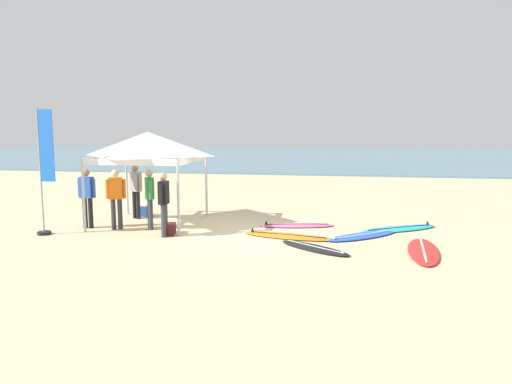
{
  "coord_description": "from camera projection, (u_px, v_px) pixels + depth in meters",
  "views": [
    {
      "loc": [
        2.51,
        -12.39,
        2.88
      ],
      "look_at": [
        0.19,
        1.09,
        1.0
      ],
      "focal_mm": 33.09,
      "sensor_mm": 36.0,
      "label": 1
    }
  ],
  "objects": [
    {
      "name": "surfboard_black",
      "position": [
        315.0,
        248.0,
        11.21
      ],
      "size": [
        1.94,
        1.63,
        0.19
      ],
      "color": "black",
      "rests_on": "ground"
    },
    {
      "name": "banner_flag",
      "position": [
        45.0,
        177.0,
        12.54
      ],
      "size": [
        0.6,
        0.36,
        3.4
      ],
      "color": "#99999E",
      "rests_on": "ground"
    },
    {
      "name": "gear_bag_near_tent",
      "position": [
        169.0,
        229.0,
        12.79
      ],
      "size": [
        0.45,
        0.66,
        0.28
      ],
      "primitive_type": "cube",
      "rotation": [
        0.0,
        0.0,
        1.81
      ],
      "color": "#4C1919",
      "rests_on": "ground"
    },
    {
      "name": "surfboard_blue",
      "position": [
        362.0,
        236.0,
        12.45
      ],
      "size": [
        2.16,
        1.95,
        0.19
      ],
      "color": "blue",
      "rests_on": "ground"
    },
    {
      "name": "surfboard_red",
      "position": [
        423.0,
        251.0,
        10.93
      ],
      "size": [
        0.96,
        2.62,
        0.19
      ],
      "color": "red",
      "rests_on": "ground"
    },
    {
      "name": "surfboard_orange",
      "position": [
        287.0,
        236.0,
        12.45
      ],
      "size": [
        2.54,
        1.15,
        0.19
      ],
      "color": "orange",
      "rests_on": "ground"
    },
    {
      "name": "person_blue",
      "position": [
        87.0,
        194.0,
        13.47
      ],
      "size": [
        0.55,
        0.24,
        1.71
      ],
      "color": "black",
      "rests_on": "ground"
    },
    {
      "name": "person_grey",
      "position": [
        136.0,
        188.0,
        14.88
      ],
      "size": [
        0.49,
        0.37,
        1.71
      ],
      "color": "black",
      "rests_on": "ground"
    },
    {
      "name": "cooler_box",
      "position": [
        144.0,
        210.0,
        15.39
      ],
      "size": [
        0.5,
        0.36,
        0.39
      ],
      "color": "#2D60B7",
      "rests_on": "ground"
    },
    {
      "name": "ground_plane",
      "position": [
        243.0,
        233.0,
        12.91
      ],
      "size": [
        80.0,
        80.0,
        0.0
      ],
      "primitive_type": "plane",
      "color": "beige"
    },
    {
      "name": "canopy_tent",
      "position": [
        148.0,
        144.0,
        13.84
      ],
      "size": [
        2.84,
        2.84,
        2.75
      ],
      "color": "#B7B7BC",
      "rests_on": "ground"
    },
    {
      "name": "person_black",
      "position": [
        164.0,
        200.0,
        12.41
      ],
      "size": [
        0.25,
        0.55,
        1.71
      ],
      "color": "#383842",
      "rests_on": "ground"
    },
    {
      "name": "sea",
      "position": [
        311.0,
        157.0,
        45.97
      ],
      "size": [
        80.0,
        36.0,
        0.1
      ],
      "primitive_type": "cube",
      "color": "#568499",
      "rests_on": "ground"
    },
    {
      "name": "person_green",
      "position": [
        150.0,
        195.0,
        13.29
      ],
      "size": [
        0.37,
        0.49,
        1.71
      ],
      "color": "#383842",
      "rests_on": "ground"
    },
    {
      "name": "surfboard_pink",
      "position": [
        296.0,
        225.0,
        13.79
      ],
      "size": [
        2.26,
        1.0,
        0.19
      ],
      "color": "pink",
      "rests_on": "ground"
    },
    {
      "name": "person_orange",
      "position": [
        116.0,
        195.0,
        13.27
      ],
      "size": [
        0.51,
        0.34,
        1.71
      ],
      "color": "#2D2D33",
      "rests_on": "ground"
    },
    {
      "name": "surfboard_cyan",
      "position": [
        399.0,
        228.0,
        13.35
      ],
      "size": [
        2.44,
        1.84,
        0.19
      ],
      "color": "#23B2CC",
      "rests_on": "ground"
    }
  ]
}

